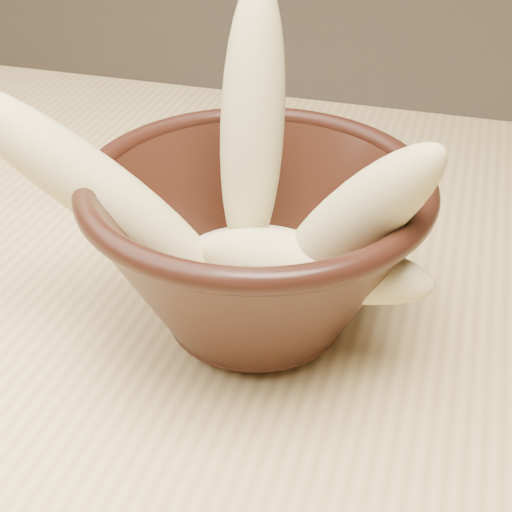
{
  "coord_description": "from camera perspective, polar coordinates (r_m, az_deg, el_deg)",
  "views": [
    {
      "loc": [
        0.27,
        -0.44,
        1.08
      ],
      "look_at": [
        0.15,
        -0.05,
        0.81
      ],
      "focal_mm": 50.0,
      "sensor_mm": 36.0,
      "label": 1
    }
  ],
  "objects": [
    {
      "name": "banana_across",
      "position": [
        0.46,
        4.33,
        -0.74
      ],
      "size": [
        0.17,
        0.06,
        0.05
      ],
      "primitive_type": "ellipsoid",
      "rotation": [
        1.5,
        0.0,
        1.46
      ],
      "color": "#CAC177",
      "rests_on": "bowl"
    },
    {
      "name": "banana_right",
      "position": [
        0.43,
        7.61,
        2.61
      ],
      "size": [
        0.14,
        0.1,
        0.16
      ],
      "primitive_type": "ellipsoid",
      "rotation": [
        0.67,
        0.0,
        1.12
      ],
      "color": "#CAC177",
      "rests_on": "bowl"
    },
    {
      "name": "banana_upright",
      "position": [
        0.48,
        -0.3,
        10.3
      ],
      "size": [
        0.05,
        0.08,
        0.2
      ],
      "primitive_type": "ellipsoid",
      "rotation": [
        0.21,
        0.0,
        3.21
      ],
      "color": "#CAC177",
      "rests_on": "bowl"
    },
    {
      "name": "milk_puddle",
      "position": [
        0.5,
        -0.0,
        -1.93
      ],
      "size": [
        0.13,
        0.13,
        0.02
      ],
      "primitive_type": "cylinder",
      "color": "beige",
      "rests_on": "bowl"
    },
    {
      "name": "banana_left",
      "position": [
        0.47,
        -12.91,
        5.45
      ],
      "size": [
        0.19,
        0.09,
        0.17
      ],
      "primitive_type": "ellipsoid",
      "rotation": [
        0.85,
        0.0,
        -1.31
      ],
      "color": "#CAC177",
      "rests_on": "bowl"
    },
    {
      "name": "table",
      "position": [
        0.66,
        -11.83,
        -5.81
      ],
      "size": [
        1.2,
        0.8,
        0.75
      ],
      "color": "#D7B676",
      "rests_on": "ground"
    },
    {
      "name": "bowl",
      "position": [
        0.48,
        0.0,
        1.07
      ],
      "size": [
        0.23,
        0.23,
        0.13
      ],
      "rotation": [
        0.0,
        0.0,
        -0.13
      ],
      "color": "black",
      "rests_on": "table"
    }
  ]
}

